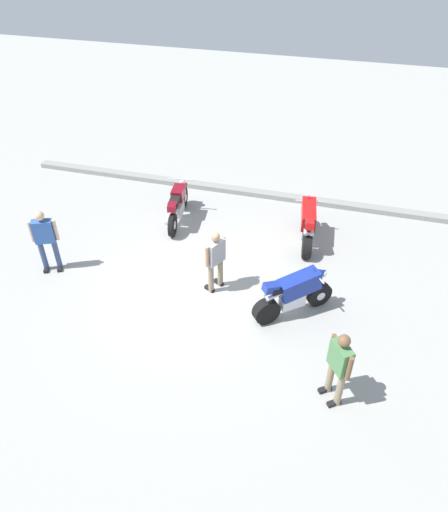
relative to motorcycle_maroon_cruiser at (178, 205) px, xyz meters
name	(u,v)px	position (x,y,z in m)	size (l,w,h in m)	color
ground_plane	(198,288)	(1.41, -2.62, -0.52)	(40.00, 40.00, 0.00)	#9E9E99
curb_edge	(243,191)	(1.41, 1.98, -0.45)	(14.00, 0.30, 0.15)	gray
motorcycle_maroon_cruiser	(178,205)	(0.00, 0.00, 0.00)	(0.70, 2.09, 1.09)	black
motorcycle_blue_sportbike	(295,292)	(3.73, -2.85, 0.07)	(1.63, 1.38, 1.14)	black
motorcycle_red_sportbike	(308,223)	(3.64, -0.04, 0.07)	(0.70, 1.96, 1.14)	black
person_in_blue_shirt	(45,237)	(-2.30, -2.88, 0.44)	(0.63, 0.45, 1.68)	#384772
person_in_gray_shirt	(215,258)	(1.83, -2.51, 0.39)	(0.47, 0.60, 1.61)	gray
person_in_green_shirt	(339,364)	(4.79, -4.90, 0.41)	(0.51, 0.57, 1.65)	gray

